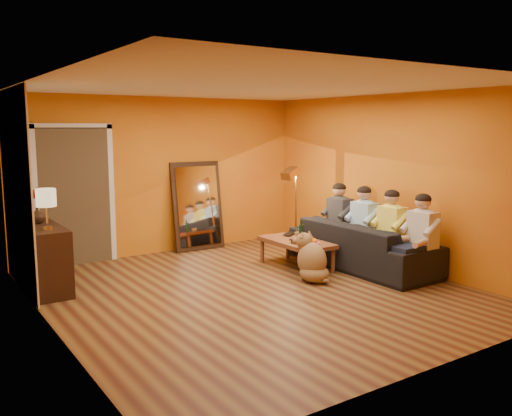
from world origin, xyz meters
TOP-DOWN VIEW (x-y plane):
  - room_shell at (0.00, 0.37)m, footprint 5.00×5.50m
  - white_accent at (-2.48, 1.75)m, footprint 0.02×1.90m
  - doorway_recess at (-1.50, 2.83)m, footprint 1.06×0.30m
  - door_jamb_left at (-2.07, 2.71)m, footprint 0.08×0.06m
  - door_jamb_right at (-0.93, 2.71)m, footprint 0.08×0.06m
  - door_header at (-1.50, 2.71)m, footprint 1.22×0.06m
  - mirror_frame at (0.55, 2.63)m, footprint 0.92×0.27m
  - mirror_glass at (0.55, 2.59)m, footprint 0.78×0.21m
  - sideboard at (-2.24, 1.55)m, footprint 0.44×1.18m
  - table_lamp at (-2.24, 1.25)m, footprint 0.24×0.24m
  - sofa at (2.00, 0.10)m, footprint 2.40×0.94m
  - coffee_table at (1.19, 0.66)m, footprint 0.63×1.22m
  - floor_lamp at (1.57, 1.17)m, footprint 0.36×0.33m
  - dog at (0.91, -0.04)m, footprint 0.49×0.65m
  - person_far_left at (2.13, -0.90)m, footprint 0.70×0.44m
  - person_mid_left at (2.13, -0.35)m, footprint 0.70×0.44m
  - person_mid_right at (2.13, 0.20)m, footprint 0.70×0.44m
  - person_far_right at (2.13, 0.75)m, footprint 0.70×0.44m
  - fruit_bowl at (1.09, 0.21)m, footprint 0.26×0.26m
  - wine_bottle at (1.24, 0.61)m, footprint 0.07×0.07m
  - tumbler at (1.31, 0.78)m, footprint 0.11×0.11m
  - laptop at (1.37, 1.01)m, footprint 0.37×0.35m
  - book_lower at (1.01, 0.46)m, footprint 0.22×0.28m
  - book_mid at (1.02, 0.47)m, footprint 0.24×0.29m
  - book_upper at (1.01, 0.45)m, footprint 0.22×0.24m
  - vase at (-2.24, 1.80)m, footprint 0.20×0.20m
  - flowers at (-2.24, 1.80)m, footprint 0.17×0.17m

SIDE VIEW (x-z plane):
  - coffee_table at x=1.19m, z-range 0.00..0.42m
  - dog at x=0.91m, z-range 0.00..0.69m
  - sofa at x=2.00m, z-range 0.00..0.70m
  - sideboard at x=-2.24m, z-range 0.00..0.85m
  - book_lower at x=1.01m, z-range 0.42..0.44m
  - laptop at x=1.37m, z-range 0.42..0.44m
  - book_mid at x=1.02m, z-range 0.44..0.46m
  - tumbler at x=1.31m, z-range 0.42..0.51m
  - book_upper at x=1.01m, z-range 0.46..0.48m
  - fruit_bowl at x=1.09m, z-range 0.42..0.58m
  - wine_bottle at x=1.24m, z-range 0.42..0.73m
  - person_far_left at x=2.13m, z-range 0.00..1.22m
  - person_mid_left at x=2.13m, z-range 0.00..1.22m
  - person_mid_right at x=2.13m, z-range 0.00..1.22m
  - person_far_right at x=2.13m, z-range 0.00..1.22m
  - floor_lamp at x=1.57m, z-range 0.00..1.44m
  - mirror_frame at x=0.55m, z-range 0.00..1.52m
  - mirror_glass at x=0.55m, z-range 0.09..1.43m
  - vase at x=-2.24m, z-range 0.85..1.06m
  - doorway_recess at x=-1.50m, z-range 0.00..2.10m
  - door_jamb_left at x=-2.07m, z-range -0.05..2.15m
  - door_jamb_right at x=-0.93m, z-range -0.05..2.15m
  - table_lamp at x=-2.24m, z-range 0.85..1.36m
  - flowers at x=-2.24m, z-range 0.97..1.45m
  - room_shell at x=0.00m, z-range 0.00..2.60m
  - white_accent at x=-2.48m, z-range 0.01..2.59m
  - door_header at x=-1.50m, z-range 2.08..2.16m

